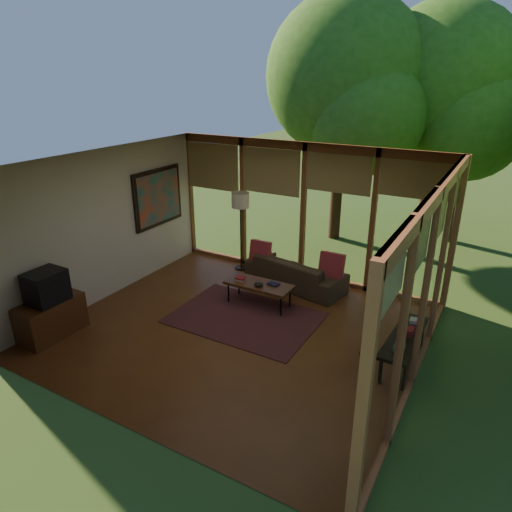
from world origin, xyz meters
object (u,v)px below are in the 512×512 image
Objects in this scene: sofa at (295,272)px; floor_lamp at (240,205)px; side_console at (395,336)px; media_cabinet at (51,318)px; coffee_table at (259,285)px; television at (46,287)px.

floor_lamp reaches higher than sofa.
sofa is at bearing 145.29° from side_console.
media_cabinet is 0.71× the size of side_console.
sofa is 1.65× the size of coffee_table.
side_console is (4.85, 1.96, -0.44)m from television.
side_console is (2.52, -0.54, 0.02)m from coffee_table.
coffee_table is at bearing 47.03° from television.
sofa is 1.41× the size of side_console.
side_console is at bearing 21.97° from television.
sofa is 1.98× the size of media_cabinet.
media_cabinet is at bearing -133.22° from coffee_table.
television is 0.33× the size of floor_lamp.
television reaches higher than media_cabinet.
side_console is (4.87, 1.96, 0.11)m from media_cabinet.
television is (-2.55, -3.55, 0.56)m from sofa.
floor_lamp is at bearing 72.34° from television.
coffee_table is at bearing 88.46° from sofa.
media_cabinet is 5.25m from side_console.
television is at bearing 0.00° from media_cabinet.
media_cabinet reaches higher than side_console.
floor_lamp is 1.97m from coffee_table.
sofa is 4.38m from media_cabinet.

